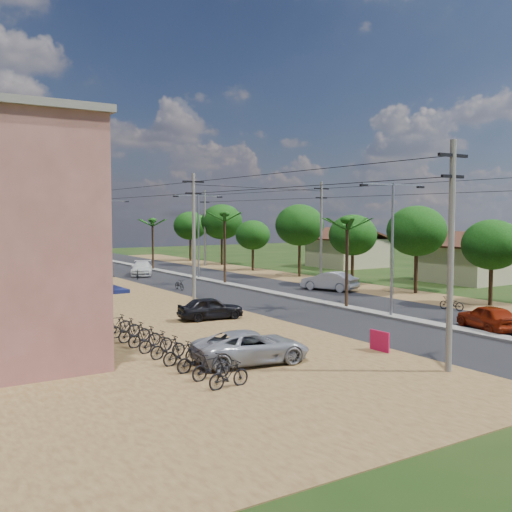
% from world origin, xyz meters
% --- Properties ---
extents(ground, '(160.00, 160.00, 0.00)m').
position_xyz_m(ground, '(0.00, 0.00, 0.00)').
color(ground, black).
rests_on(ground, ground).
extents(road, '(12.00, 110.00, 0.04)m').
position_xyz_m(road, '(0.00, 15.00, 0.02)').
color(road, black).
rests_on(road, ground).
extents(median, '(1.00, 90.00, 0.18)m').
position_xyz_m(median, '(0.00, 18.00, 0.09)').
color(median, '#605E56').
rests_on(median, ground).
extents(dirt_lot_west, '(18.00, 46.00, 0.04)m').
position_xyz_m(dirt_lot_west, '(-15.00, 8.00, 0.02)').
color(dirt_lot_west, brown).
rests_on(dirt_lot_west, ground).
extents(dirt_shoulder_east, '(5.00, 90.00, 0.03)m').
position_xyz_m(dirt_shoulder_east, '(8.50, 15.00, 0.01)').
color(dirt_shoulder_east, brown).
rests_on(dirt_shoulder_east, ground).
extents(house_east_near, '(7.60, 7.50, 4.60)m').
position_xyz_m(house_east_near, '(20.00, 10.00, 2.39)').
color(house_east_near, tan).
rests_on(house_east_near, ground).
extents(house_east_far, '(7.60, 7.50, 4.60)m').
position_xyz_m(house_east_far, '(21.00, 28.00, 2.39)').
color(house_east_far, tan).
rests_on(house_east_far, ground).
extents(tree_east_b, '(4.00, 4.00, 5.83)m').
position_xyz_m(tree_east_b, '(9.30, 0.00, 4.11)').
color(tree_east_b, black).
rests_on(tree_east_b, ground).
extents(tree_east_c, '(4.60, 4.60, 6.83)m').
position_xyz_m(tree_east_c, '(9.70, 7.00, 4.86)').
color(tree_east_c, black).
rests_on(tree_east_c, ground).
extents(tree_east_d, '(4.20, 4.20, 6.13)m').
position_xyz_m(tree_east_d, '(9.40, 14.00, 4.34)').
color(tree_east_d, black).
rests_on(tree_east_d, ground).
extents(tree_east_e, '(4.80, 4.80, 7.14)m').
position_xyz_m(tree_east_e, '(9.60, 22.00, 5.09)').
color(tree_east_e, black).
rests_on(tree_east_e, ground).
extents(tree_east_f, '(3.80, 3.80, 5.52)m').
position_xyz_m(tree_east_f, '(9.20, 30.00, 3.89)').
color(tree_east_f, black).
rests_on(tree_east_f, ground).
extents(tree_east_g, '(5.00, 5.00, 7.38)m').
position_xyz_m(tree_east_g, '(9.80, 38.00, 5.24)').
color(tree_east_g, black).
rests_on(tree_east_g, ground).
extents(tree_east_h, '(4.40, 4.40, 6.52)m').
position_xyz_m(tree_east_h, '(9.50, 46.00, 4.64)').
color(tree_east_h, black).
rests_on(tree_east_h, ground).
extents(palm_median_near, '(2.00, 2.00, 6.15)m').
position_xyz_m(palm_median_near, '(0.00, 4.00, 5.54)').
color(palm_median_near, black).
rests_on(palm_median_near, ground).
extents(palm_median_mid, '(2.00, 2.00, 6.55)m').
position_xyz_m(palm_median_mid, '(0.00, 20.00, 5.90)').
color(palm_median_mid, black).
rests_on(palm_median_mid, ground).
extents(palm_median_far, '(2.00, 2.00, 5.85)m').
position_xyz_m(palm_median_far, '(0.00, 36.00, 5.26)').
color(palm_median_far, black).
rests_on(palm_median_far, ground).
extents(streetlight_near, '(5.10, 0.18, 8.00)m').
position_xyz_m(streetlight_near, '(0.00, 0.00, 4.79)').
color(streetlight_near, gray).
rests_on(streetlight_near, ground).
extents(streetlight_mid, '(5.10, 0.18, 8.00)m').
position_xyz_m(streetlight_mid, '(0.00, 25.00, 4.79)').
color(streetlight_mid, gray).
rests_on(streetlight_mid, ground).
extents(streetlight_far, '(5.10, 0.18, 8.00)m').
position_xyz_m(streetlight_far, '(0.00, 50.00, 4.79)').
color(streetlight_far, gray).
rests_on(streetlight_far, ground).
extents(utility_pole_w_a, '(1.60, 0.24, 9.00)m').
position_xyz_m(utility_pole_w_a, '(-7.00, -10.00, 4.76)').
color(utility_pole_w_a, '#605E56').
rests_on(utility_pole_w_a, ground).
extents(utility_pole_w_b, '(1.60, 0.24, 9.00)m').
position_xyz_m(utility_pole_w_b, '(-7.00, 12.00, 4.76)').
color(utility_pole_w_b, '#605E56').
rests_on(utility_pole_w_b, ground).
extents(utility_pole_w_c, '(1.60, 0.24, 9.00)m').
position_xyz_m(utility_pole_w_c, '(-7.00, 34.00, 4.76)').
color(utility_pole_w_c, '#605E56').
rests_on(utility_pole_w_c, ground).
extents(utility_pole_w_d, '(1.60, 0.24, 9.00)m').
position_xyz_m(utility_pole_w_d, '(-7.00, 55.00, 4.76)').
color(utility_pole_w_d, '#605E56').
rests_on(utility_pole_w_d, ground).
extents(utility_pole_e_b, '(1.60, 0.24, 9.00)m').
position_xyz_m(utility_pole_e_b, '(7.50, 16.00, 4.76)').
color(utility_pole_e_b, '#605E56').
rests_on(utility_pole_e_b, ground).
extents(utility_pole_e_c, '(1.60, 0.24, 9.00)m').
position_xyz_m(utility_pole_e_c, '(7.50, 38.00, 4.76)').
color(utility_pole_e_c, '#605E56').
rests_on(utility_pole_e_c, ground).
extents(car_red_near, '(2.81, 4.32, 1.37)m').
position_xyz_m(car_red_near, '(1.50, -5.56, 0.68)').
color(car_red_near, maroon).
rests_on(car_red_near, ground).
extents(car_silver_mid, '(3.15, 4.88, 1.52)m').
position_xyz_m(car_silver_mid, '(5.00, 11.81, 0.76)').
color(car_silver_mid, '#989AA0').
rests_on(car_silver_mid, ground).
extents(car_white_far, '(3.80, 5.23, 1.41)m').
position_xyz_m(car_white_far, '(-3.24, 31.12, 0.70)').
color(car_white_far, beige).
rests_on(car_white_far, ground).
extents(car_parked_silver, '(5.14, 2.96, 1.35)m').
position_xyz_m(car_parked_silver, '(-12.78, -4.74, 0.67)').
color(car_parked_silver, '#989AA0').
rests_on(car_parked_silver, ground).
extents(car_parked_dark, '(3.99, 1.96, 1.31)m').
position_xyz_m(car_parked_dark, '(-9.29, 5.30, 0.65)').
color(car_parked_dark, black).
rests_on(car_parked_dark, ground).
extents(moto_rider_east, '(0.85, 1.74, 0.88)m').
position_xyz_m(moto_rider_east, '(5.20, -0.13, 0.44)').
color(moto_rider_east, black).
rests_on(moto_rider_east, ground).
extents(moto_rider_west_a, '(0.66, 1.68, 0.87)m').
position_xyz_m(moto_rider_west_a, '(-5.00, 18.63, 0.43)').
color(moto_rider_west_a, black).
rests_on(moto_rider_west_a, ground).
extents(moto_rider_west_b, '(0.97, 1.55, 0.90)m').
position_xyz_m(moto_rider_west_b, '(-5.00, 27.80, 0.45)').
color(moto_rider_west_b, black).
rests_on(moto_rider_west_b, ground).
extents(roadside_sign, '(0.11, 1.14, 0.95)m').
position_xyz_m(roadside_sign, '(-6.78, -6.00, 0.47)').
color(roadside_sign, '#BE1142').
rests_on(roadside_sign, ground).
extents(parked_scooter_row, '(1.69, 12.29, 1.00)m').
position_xyz_m(parked_scooter_row, '(-15.32, -1.45, 0.50)').
color(parked_scooter_row, black).
rests_on(parked_scooter_row, ground).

